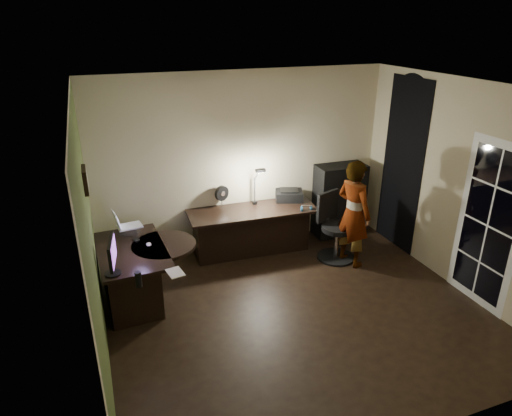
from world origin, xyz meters
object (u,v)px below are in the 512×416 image
object	(u,v)px
cabinet	(339,200)
person	(353,214)
desk_right	(253,232)
office_chair	(338,228)
desk_left	(134,276)
monitor	(111,262)

from	to	relation	value
cabinet	person	size ratio (longest dim) A/B	0.76
desk_right	person	world-z (taller)	person
office_chair	person	world-z (taller)	person
desk_left	person	world-z (taller)	person
monitor	office_chair	size ratio (longest dim) A/B	0.45
desk_right	desk_left	bearing A→B (deg)	-156.00
monitor	desk_left	bearing A→B (deg)	73.14
cabinet	office_chair	bearing A→B (deg)	-119.11
desk_left	cabinet	size ratio (longest dim) A/B	1.09
monitor	person	world-z (taller)	person
desk_left	office_chair	distance (m)	2.96
monitor	office_chair	world-z (taller)	monitor
person	desk_left	bearing A→B (deg)	71.34
monitor	office_chair	bearing A→B (deg)	19.78
desk_left	desk_right	xyz separation A→B (m)	(1.84, 0.71, -0.02)
desk_left	cabinet	xyz separation A→B (m)	(3.40, 0.86, 0.22)
desk_right	cabinet	size ratio (longest dim) A/B	1.60
desk_left	monitor	world-z (taller)	monitor
cabinet	monitor	distance (m)	3.92
cabinet	person	bearing A→B (deg)	-107.31
desk_left	cabinet	world-z (taller)	cabinet
monitor	person	xyz separation A→B (m)	(3.33, 0.45, -0.11)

